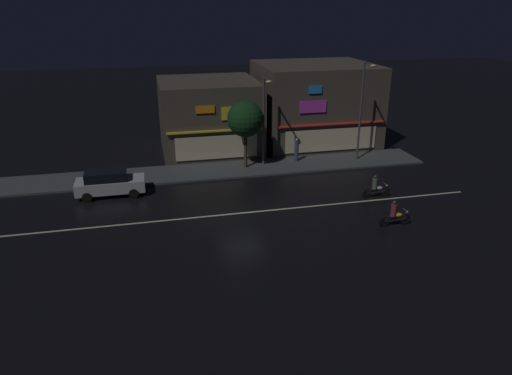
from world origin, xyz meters
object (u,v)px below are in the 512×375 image
object	(u,v)px
pedestrian_on_sidewalk	(297,150)
parked_car_near_kerb	(109,182)
streetlamp_west	(264,114)
motorcycle_following	(376,188)
streetlamp_mid	(362,104)
motorcycle_lead	(395,215)
traffic_cone	(135,188)

from	to	relation	value
pedestrian_on_sidewalk	parked_car_near_kerb	bearing A→B (deg)	169.67
streetlamp_west	motorcycle_following	world-z (taller)	streetlamp_west
streetlamp_mid	parked_car_near_kerb	xyz separation A→B (m)	(-18.58, -2.82, -3.67)
pedestrian_on_sidewalk	motorcycle_lead	bearing A→B (deg)	-105.90
parked_car_near_kerb	motorcycle_following	xyz separation A→B (m)	(16.53, -4.27, -0.24)
streetlamp_west	motorcycle_following	distance (m)	9.89
motorcycle_lead	motorcycle_following	bearing A→B (deg)	-108.53
pedestrian_on_sidewalk	parked_car_near_kerb	size ratio (longest dim) A/B	0.42
motorcycle_lead	motorcycle_following	xyz separation A→B (m)	(0.86, 4.01, 0.00)
streetlamp_mid	motorcycle_following	xyz separation A→B (m)	(-2.04, -7.09, -3.91)
pedestrian_on_sidewalk	motorcycle_following	bearing A→B (deg)	-95.67
streetlamp_mid	pedestrian_on_sidewalk	size ratio (longest dim) A/B	4.16
streetlamp_mid	motorcycle_lead	distance (m)	12.12
streetlamp_mid	motorcycle_lead	bearing A→B (deg)	-104.65
parked_car_near_kerb	traffic_cone	distance (m)	1.66
streetlamp_west	motorcycle_following	xyz separation A→B (m)	(5.45, -7.50, -3.43)
motorcycle_following	pedestrian_on_sidewalk	bearing A→B (deg)	103.20
parked_car_near_kerb	streetlamp_mid	bearing A→B (deg)	-171.36
parked_car_near_kerb	motorcycle_lead	size ratio (longest dim) A/B	2.26
parked_car_near_kerb	traffic_cone	bearing A→B (deg)	-172.38
pedestrian_on_sidewalk	streetlamp_west	bearing A→B (deg)	163.26
streetlamp_west	traffic_cone	distance (m)	10.70
parked_car_near_kerb	traffic_cone	world-z (taller)	parked_car_near_kerb
streetlamp_mid	traffic_cone	world-z (taller)	streetlamp_mid
streetlamp_west	streetlamp_mid	xyz separation A→B (m)	(7.50, -0.40, 0.47)
streetlamp_mid	traffic_cone	size ratio (longest dim) A/B	13.65
parked_car_near_kerb	motorcycle_following	bearing A→B (deg)	165.52
streetlamp_west	motorcycle_lead	size ratio (longest dim) A/B	3.47
parked_car_near_kerb	motorcycle_following	world-z (taller)	parked_car_near_kerb
streetlamp_mid	motorcycle_lead	xyz separation A→B (m)	(-2.90, -11.10, -3.91)
motorcycle_lead	motorcycle_following	world-z (taller)	same
pedestrian_on_sidewalk	traffic_cone	xyz separation A→B (m)	(-12.22, -3.41, -0.71)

